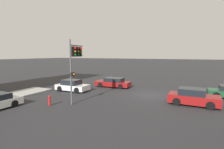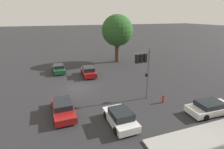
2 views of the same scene
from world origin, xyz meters
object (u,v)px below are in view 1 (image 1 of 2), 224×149
object	(u,v)px
traffic_signal	(75,58)
crossing_car_2	(193,97)
crossing_car_1	(72,86)
fire_hydrant	(49,100)
crossing_car_3	(113,83)

from	to	relation	value
traffic_signal	crossing_car_2	xyz separation A→B (m)	(-9.86, -3.83, -3.48)
traffic_signal	crossing_car_1	distance (m)	6.46
crossing_car_2	fire_hydrant	distance (m)	12.71
crossing_car_3	crossing_car_1	bearing A→B (deg)	50.94
traffic_signal	fire_hydrant	world-z (taller)	traffic_signal
crossing_car_1	crossing_car_2	world-z (taller)	crossing_car_2
crossing_car_2	crossing_car_3	bearing A→B (deg)	157.34
crossing_car_1	fire_hydrant	bearing A→B (deg)	-71.95
traffic_signal	crossing_car_2	size ratio (longest dim) A/B	1.35
crossing_car_3	fire_hydrant	world-z (taller)	crossing_car_3
crossing_car_3	fire_hydrant	distance (m)	10.45
traffic_signal	fire_hydrant	xyz separation A→B (m)	(1.52, 1.83, -3.70)
fire_hydrant	crossing_car_3	bearing A→B (deg)	-97.30
crossing_car_3	fire_hydrant	size ratio (longest dim) A/B	5.23
traffic_signal	fire_hydrant	size ratio (longest dim) A/B	6.29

